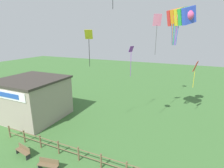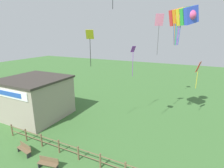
{
  "view_description": "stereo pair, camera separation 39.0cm",
  "coord_description": "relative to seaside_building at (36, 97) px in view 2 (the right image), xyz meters",
  "views": [
    {
      "loc": [
        5.23,
        -3.7,
        9.64
      ],
      "look_at": [
        0.0,
        7.96,
        6.06
      ],
      "focal_mm": 28.0,
      "sensor_mm": 36.0,
      "label": 1
    },
    {
      "loc": [
        5.59,
        -3.53,
        9.64
      ],
      "look_at": [
        0.0,
        7.96,
        6.06
      ],
      "focal_mm": 28.0,
      "sensor_mm": 36.0,
      "label": 2
    }
  ],
  "objects": [
    {
      "name": "seaside_building",
      "position": [
        0.0,
        0.0,
        0.0
      ],
      "size": [
        6.94,
        6.7,
        4.83
      ],
      "color": "gray",
      "rests_on": "ground_plane"
    },
    {
      "name": "park_bench_near_fence",
      "position": [
        7.91,
        -6.06,
        -1.95
      ],
      "size": [
        1.65,
        0.7,
        0.88
      ],
      "color": "brown",
      "rests_on": "ground_plane"
    },
    {
      "name": "kite_purple_streamer",
      "position": [
        10.5,
        4.84,
        4.92
      ],
      "size": [
        0.55,
        0.62,
        3.43
      ],
      "color": "purple"
    },
    {
      "name": "park_bench_by_building",
      "position": [
        4.88,
        -5.69,
        -1.95
      ],
      "size": [
        1.65,
        0.65,
        0.88
      ],
      "color": "brown",
      "rests_on": "ground_plane"
    },
    {
      "name": "kite_red_diamond",
      "position": [
        17.21,
        7.08,
        3.64
      ],
      "size": [
        0.56,
        0.93,
        3.02
      ],
      "color": "red"
    },
    {
      "name": "kite_pink_diamond",
      "position": [
        13.17,
        4.67,
        8.13
      ],
      "size": [
        0.87,
        0.63,
        4.02
      ],
      "color": "pink"
    },
    {
      "name": "wooden_fence",
      "position": [
        11.37,
        -4.31,
        -1.74
      ],
      "size": [
        20.2,
        0.14,
        1.22
      ],
      "color": "brown",
      "rests_on": "ground_plane"
    },
    {
      "name": "kite_rainbow_parafoil",
      "position": [
        15.36,
        4.55,
        8.91
      ],
      "size": [
        3.08,
        2.92,
        3.51
      ],
      "color": "#E54C8C"
    },
    {
      "name": "kite_yellow_diamond",
      "position": [
        8.37,
        -0.54,
        6.76
      ],
      "size": [
        0.84,
        0.78,
        3.18
      ],
      "color": "yellow"
    }
  ]
}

